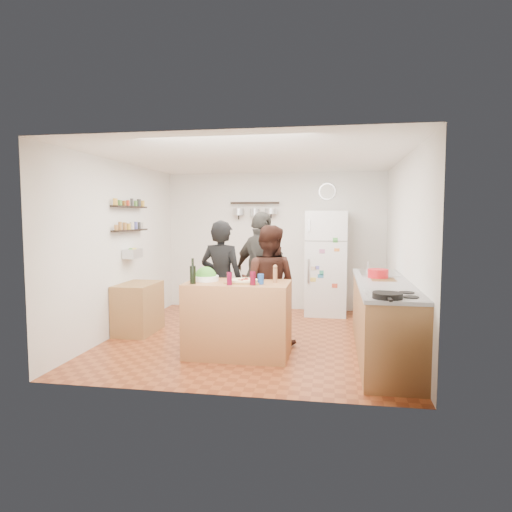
% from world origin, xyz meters
% --- Properties ---
extents(room_shell, '(4.20, 4.20, 4.20)m').
position_xyz_m(room_shell, '(0.00, 0.39, 1.25)').
color(room_shell, brown).
rests_on(room_shell, ground).
extents(prep_island, '(1.25, 0.72, 0.91)m').
position_xyz_m(prep_island, '(-0.06, -0.84, 0.46)').
color(prep_island, '#A3633B').
rests_on(prep_island, floor).
extents(pizza_board, '(0.42, 0.34, 0.02)m').
position_xyz_m(pizza_board, '(0.02, -0.86, 0.92)').
color(pizza_board, olive).
rests_on(pizza_board, prep_island).
extents(pizza, '(0.34, 0.34, 0.02)m').
position_xyz_m(pizza, '(0.02, -0.86, 0.94)').
color(pizza, beige).
rests_on(pizza, pizza_board).
extents(salad_bowl, '(0.32, 0.32, 0.06)m').
position_xyz_m(salad_bowl, '(-0.48, -0.79, 0.94)').
color(salad_bowl, white).
rests_on(salad_bowl, prep_island).
extents(wine_bottle, '(0.07, 0.07, 0.22)m').
position_xyz_m(wine_bottle, '(-0.56, -1.06, 1.02)').
color(wine_bottle, black).
rests_on(wine_bottle, prep_island).
extents(wine_glass_near, '(0.06, 0.06, 0.15)m').
position_xyz_m(wine_glass_near, '(-0.11, -1.08, 0.99)').
color(wine_glass_near, '#53071F').
rests_on(wine_glass_near, prep_island).
extents(wine_glass_far, '(0.07, 0.07, 0.16)m').
position_xyz_m(wine_glass_far, '(0.16, -1.04, 0.99)').
color(wine_glass_far, '#500617').
rests_on(wine_glass_far, prep_island).
extents(pepper_mill, '(0.05, 0.05, 0.17)m').
position_xyz_m(pepper_mill, '(0.39, -0.79, 0.99)').
color(pepper_mill, '#8E5D3B').
rests_on(pepper_mill, prep_island).
extents(salt_canister, '(0.07, 0.07, 0.12)m').
position_xyz_m(salt_canister, '(0.24, -0.96, 0.97)').
color(salt_canister, '#1A4390').
rests_on(salt_canister, prep_island).
extents(person_left, '(0.66, 0.50, 1.66)m').
position_xyz_m(person_left, '(-0.41, -0.26, 0.83)').
color(person_left, black).
rests_on(person_left, floor).
extents(person_center, '(0.86, 0.72, 1.59)m').
position_xyz_m(person_center, '(0.23, -0.29, 0.80)').
color(person_center, black).
rests_on(person_center, floor).
extents(person_back, '(1.10, 0.95, 1.78)m').
position_xyz_m(person_back, '(0.07, 0.19, 0.89)').
color(person_back, '#2F2D2A').
rests_on(person_back, floor).
extents(counter_run, '(0.63, 2.63, 0.90)m').
position_xyz_m(counter_run, '(1.70, -0.55, 0.45)').
color(counter_run, '#9E7042').
rests_on(counter_run, floor).
extents(stove_top, '(0.60, 0.62, 0.02)m').
position_xyz_m(stove_top, '(1.70, -1.50, 0.91)').
color(stove_top, white).
rests_on(stove_top, counter_run).
extents(skillet, '(0.29, 0.29, 0.06)m').
position_xyz_m(skillet, '(1.60, -1.72, 0.95)').
color(skillet, black).
rests_on(skillet, stove_top).
extents(sink, '(0.50, 0.80, 0.03)m').
position_xyz_m(sink, '(1.70, 0.30, 0.92)').
color(sink, silver).
rests_on(sink, counter_run).
extents(cutting_board, '(0.30, 0.40, 0.02)m').
position_xyz_m(cutting_board, '(1.70, -0.36, 0.91)').
color(cutting_board, brown).
rests_on(cutting_board, counter_run).
extents(red_bowl, '(0.26, 0.26, 0.11)m').
position_xyz_m(red_bowl, '(1.65, -0.20, 0.97)').
color(red_bowl, red).
rests_on(red_bowl, counter_run).
extents(fridge, '(0.70, 0.68, 1.80)m').
position_xyz_m(fridge, '(0.95, 1.75, 0.90)').
color(fridge, white).
rests_on(fridge, floor).
extents(wall_clock, '(0.30, 0.03, 0.30)m').
position_xyz_m(wall_clock, '(0.95, 2.08, 2.15)').
color(wall_clock, silver).
rests_on(wall_clock, back_wall).
extents(spice_shelf_lower, '(0.12, 1.00, 0.02)m').
position_xyz_m(spice_shelf_lower, '(-1.93, 0.20, 1.50)').
color(spice_shelf_lower, black).
rests_on(spice_shelf_lower, left_wall).
extents(spice_shelf_upper, '(0.12, 1.00, 0.02)m').
position_xyz_m(spice_shelf_upper, '(-1.93, 0.20, 1.85)').
color(spice_shelf_upper, black).
rests_on(spice_shelf_upper, left_wall).
extents(produce_basket, '(0.18, 0.35, 0.14)m').
position_xyz_m(produce_basket, '(-1.90, 0.20, 1.15)').
color(produce_basket, silver).
rests_on(produce_basket, left_wall).
extents(side_table, '(0.50, 0.80, 0.73)m').
position_xyz_m(side_table, '(-1.74, -0.00, 0.36)').
color(side_table, '#9F7443').
rests_on(side_table, floor).
extents(pot_rack, '(0.90, 0.04, 0.04)m').
position_xyz_m(pot_rack, '(-0.35, 2.00, 1.95)').
color(pot_rack, black).
rests_on(pot_rack, back_wall).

